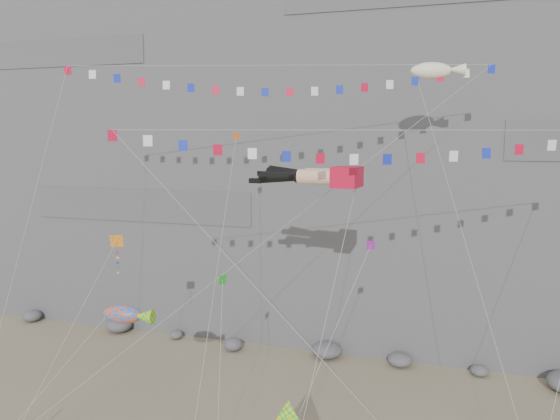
% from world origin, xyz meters
% --- Properties ---
extents(cliff, '(80.00, 28.00, 50.00)m').
position_xyz_m(cliff, '(0.00, 32.00, 25.00)').
color(cliff, slate).
rests_on(cliff, ground).
extents(talus_boulders, '(60.00, 3.00, 1.20)m').
position_xyz_m(talus_boulders, '(0.00, 17.00, 0.60)').
color(talus_boulders, '#5E5E63').
rests_on(talus_boulders, ground).
extents(legs_kite, '(6.56, 13.47, 19.99)m').
position_xyz_m(legs_kite, '(2.00, 4.47, 16.00)').
color(legs_kite, red).
rests_on(legs_kite, ground).
extents(flag_banner_upper, '(26.75, 17.03, 29.61)m').
position_xyz_m(flag_banner_upper, '(-1.56, 8.25, 22.73)').
color(flag_banner_upper, red).
rests_on(flag_banner_upper, ground).
extents(flag_banner_lower, '(24.19, 9.90, 21.03)m').
position_xyz_m(flag_banner_lower, '(5.37, 2.24, 18.54)').
color(flag_banner_lower, red).
rests_on(flag_banner_lower, ground).
extents(harlequin_kite, '(4.83, 7.01, 13.96)m').
position_xyz_m(harlequin_kite, '(-10.09, 2.60, 11.85)').
color(harlequin_kite, red).
rests_on(harlequin_kite, ground).
extents(fish_windsock, '(8.29, 6.28, 11.71)m').
position_xyz_m(fish_windsock, '(-8.26, 0.25, 8.21)').
color(fish_windsock, '#EE4A0C').
rests_on(fish_windsock, ground).
extents(blimp_windsock, '(8.60, 13.95, 26.61)m').
position_xyz_m(blimp_windsock, '(7.87, 11.13, 22.36)').
color(blimp_windsock, '#F7F1CB').
rests_on(blimp_windsock, ground).
extents(small_kite_a, '(3.65, 15.85, 23.96)m').
position_xyz_m(small_kite_a, '(-4.27, 7.73, 17.72)').
color(small_kite_a, '#EB5A13').
rests_on(small_kite_a, ground).
extents(small_kite_b, '(4.85, 9.07, 15.60)m').
position_xyz_m(small_kite_b, '(5.23, 3.11, 12.19)').
color(small_kite_b, purple).
rests_on(small_kite_b, ground).
extents(small_kite_c, '(3.17, 7.87, 12.93)m').
position_xyz_m(small_kite_c, '(-2.41, 1.07, 10.32)').
color(small_kite_c, green).
rests_on(small_kite_c, ground).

